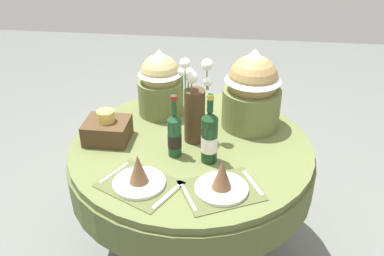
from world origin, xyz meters
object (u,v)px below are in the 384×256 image
(place_setting_left, at_px, (139,177))
(wine_bottle_left, at_px, (209,137))
(flower_vase, at_px, (194,106))
(gift_tub_back_right, at_px, (253,87))
(wine_bottle_centre, at_px, (175,134))
(place_setting_right, at_px, (222,182))
(gift_tub_back_left, at_px, (160,80))
(dining_table, at_px, (191,166))
(woven_basket_side_left, at_px, (107,129))

(place_setting_left, height_order, wine_bottle_left, wine_bottle_left)
(flower_vase, relative_size, gift_tub_back_right, 1.06)
(place_setting_left, relative_size, wine_bottle_centre, 1.28)
(place_setting_right, distance_m, gift_tub_back_left, 0.82)
(place_setting_left, height_order, gift_tub_back_left, gift_tub_back_left)
(dining_table, bearing_deg, flower_vase, 76.73)
(wine_bottle_centre, relative_size, gift_tub_back_right, 0.73)
(place_setting_left, xyz_separation_m, gift_tub_back_right, (0.50, 0.62, 0.19))
(dining_table, distance_m, flower_vase, 0.34)
(place_setting_right, bearing_deg, wine_bottle_left, 108.26)
(place_setting_right, bearing_deg, woven_basket_side_left, 149.88)
(dining_table, bearing_deg, gift_tub_back_left, 123.68)
(place_setting_left, height_order, wine_bottle_centre, wine_bottle_centre)
(place_setting_left, distance_m, wine_bottle_left, 0.39)
(place_setting_right, xyz_separation_m, wine_bottle_left, (-0.08, 0.23, 0.09))
(flower_vase, bearing_deg, dining_table, -103.27)
(place_setting_left, distance_m, wine_bottle_centre, 0.30)
(wine_bottle_centre, height_order, gift_tub_back_right, gift_tub_back_right)
(place_setting_left, relative_size, flower_vase, 0.88)
(gift_tub_back_right, xyz_separation_m, woven_basket_side_left, (-0.75, -0.25, -0.17))
(place_setting_right, bearing_deg, flower_vase, 112.27)
(gift_tub_back_right, height_order, woven_basket_side_left, gift_tub_back_right)
(flower_vase, xyz_separation_m, wine_bottle_left, (0.09, -0.19, -0.06))
(place_setting_left, distance_m, woven_basket_side_left, 0.45)
(dining_table, relative_size, place_setting_right, 3.08)
(place_setting_left, xyz_separation_m, place_setting_right, (0.37, 0.00, 0.00))
(dining_table, xyz_separation_m, gift_tub_back_left, (-0.22, 0.33, 0.35))
(dining_table, distance_m, wine_bottle_centre, 0.29)
(flower_vase, height_order, gift_tub_back_left, flower_vase)
(dining_table, height_order, place_setting_right, place_setting_right)
(place_setting_left, height_order, place_setting_right, same)
(place_setting_left, relative_size, place_setting_right, 1.00)
(flower_vase, xyz_separation_m, wine_bottle_centre, (-0.08, -0.15, -0.08))
(flower_vase, relative_size, woven_basket_side_left, 2.08)
(dining_table, bearing_deg, place_setting_right, -63.96)
(woven_basket_side_left, bearing_deg, place_setting_right, -30.12)
(wine_bottle_left, distance_m, woven_basket_side_left, 0.57)
(flower_vase, bearing_deg, place_setting_left, -115.89)
(wine_bottle_centre, bearing_deg, woven_basket_side_left, 164.92)
(gift_tub_back_left, bearing_deg, flower_vase, -50.96)
(gift_tub_back_right, distance_m, woven_basket_side_left, 0.81)
(wine_bottle_centre, bearing_deg, wine_bottle_left, -10.47)
(gift_tub_back_left, bearing_deg, dining_table, -56.32)
(place_setting_left, relative_size, gift_tub_back_right, 0.93)
(wine_bottle_left, height_order, gift_tub_back_right, gift_tub_back_right)
(dining_table, distance_m, wine_bottle_left, 0.33)
(wine_bottle_centre, bearing_deg, flower_vase, 62.31)
(flower_vase, xyz_separation_m, gift_tub_back_right, (0.29, 0.20, 0.03))
(gift_tub_back_left, height_order, woven_basket_side_left, gift_tub_back_left)
(wine_bottle_centre, bearing_deg, gift_tub_back_left, 108.92)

